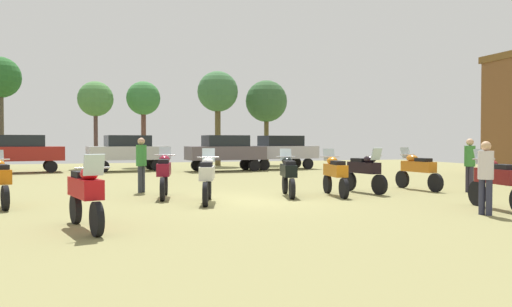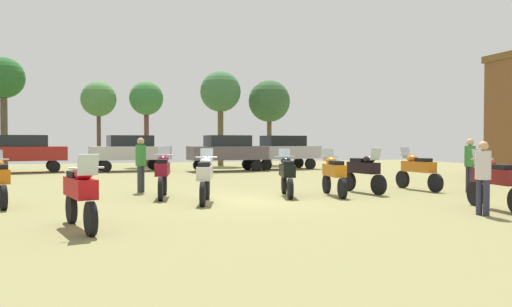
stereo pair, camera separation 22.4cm
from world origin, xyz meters
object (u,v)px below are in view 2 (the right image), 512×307
(motorcycle_13, at_px, (418,169))
(motorcycle_11, at_px, (334,173))
(person_2, at_px, (470,161))
(motorcycle_8, at_px, (163,173))
(car_2, at_px, (283,150))
(tree_6, at_px, (220,93))
(tree_1, at_px, (99,100))
(tree_7, at_px, (146,100))
(tree_5, at_px, (269,102))
(person_1, at_px, (141,160))
(car_4, at_px, (130,150))
(motorcycle_3, at_px, (287,173))
(tree_4, at_px, (4,80))
(motorcycle_1, at_px, (364,171))
(car_1, at_px, (227,150))
(car_5, at_px, (23,151))
(motorcycle_5, at_px, (205,176))
(motorcycle_10, at_px, (80,192))
(person_3, at_px, (483,172))
(motorcycle_2, at_px, (495,180))

(motorcycle_13, bearing_deg, motorcycle_11, -172.64)
(person_2, bearing_deg, motorcycle_8, 81.56)
(car_2, bearing_deg, tree_6, 18.16)
(person_2, relative_size, tree_1, 0.32)
(person_2, relative_size, tree_7, 0.31)
(tree_1, height_order, tree_5, tree_5)
(person_1, xyz_separation_m, tree_6, (6.34, 16.91, 3.94))
(car_4, distance_m, tree_6, 8.66)
(car_4, relative_size, tree_1, 0.83)
(motorcycle_3, height_order, person_1, person_1)
(person_2, bearing_deg, motorcycle_13, 39.87)
(motorcycle_3, xyz_separation_m, motorcycle_13, (4.97, 0.57, 0.01))
(motorcycle_3, relative_size, tree_4, 0.32)
(motorcycle_1, bearing_deg, car_2, -109.31)
(motorcycle_3, distance_m, person_2, 6.10)
(car_1, bearing_deg, car_5, 75.85)
(motorcycle_5, height_order, car_4, car_4)
(motorcycle_1, height_order, motorcycle_10, motorcycle_1)
(tree_4, relative_size, tree_7, 1.20)
(car_4, bearing_deg, person_1, 170.45)
(car_5, bearing_deg, car_4, -100.00)
(motorcycle_5, height_order, motorcycle_8, motorcycle_8)
(motorcycle_10, relative_size, tree_5, 0.37)
(person_3, bearing_deg, motorcycle_8, 30.75)
(motorcycle_2, distance_m, motorcycle_8, 8.99)
(car_5, relative_size, person_3, 2.70)
(motorcycle_3, height_order, motorcycle_8, motorcycle_8)
(motorcycle_5, xyz_separation_m, car_2, (7.47, 14.85, 0.44))
(car_4, distance_m, person_1, 12.24)
(motorcycle_11, height_order, tree_7, tree_7)
(car_2, bearing_deg, person_2, 176.78)
(motorcycle_11, bearing_deg, motorcycle_3, 175.51)
(tree_1, bearing_deg, person_2, -58.74)
(motorcycle_1, bearing_deg, motorcycle_3, -5.71)
(tree_6, bearing_deg, motorcycle_2, -85.95)
(person_2, xyz_separation_m, person_3, (-3.14, -4.25, -0.05))
(tree_1, bearing_deg, motorcycle_5, -80.94)
(motorcycle_8, distance_m, car_2, 15.79)
(motorcycle_11, bearing_deg, motorcycle_13, 21.35)
(motorcycle_2, xyz_separation_m, tree_7, (-6.64, 23.85, 3.69))
(person_2, bearing_deg, car_4, 32.87)
(motorcycle_1, bearing_deg, car_5, -60.41)
(motorcycle_10, distance_m, car_5, 19.45)
(tree_1, height_order, tree_6, tree_6)
(motorcycle_10, relative_size, tree_7, 0.39)
(motorcycle_10, xyz_separation_m, motorcycle_13, (10.68, 4.88, 0.00))
(motorcycle_2, bearing_deg, tree_7, 112.78)
(motorcycle_5, bearing_deg, motorcycle_3, 32.69)
(car_2, relative_size, person_3, 2.69)
(tree_5, bearing_deg, motorcycle_11, -102.28)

